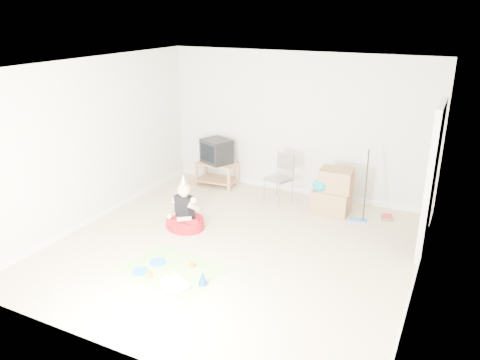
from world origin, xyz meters
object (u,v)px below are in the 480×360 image
at_px(seated_woman, 185,217).
at_px(birthday_cake, 175,285).
at_px(cardboard_boxes, 333,192).
at_px(tv_stand, 217,172).
at_px(crt_tv, 217,151).
at_px(folding_chair, 279,179).

height_order(seated_woman, birthday_cake, seated_woman).
bearing_deg(cardboard_boxes, tv_stand, 173.39).
relative_size(cardboard_boxes, seated_woman, 0.86).
bearing_deg(crt_tv, seated_woman, -51.74).
bearing_deg(folding_chair, tv_stand, 170.25).
distance_m(crt_tv, folding_chair, 1.43).
xyz_separation_m(tv_stand, crt_tv, (-0.00, 0.00, 0.42)).
distance_m(folding_chair, cardboard_boxes, 1.01).
relative_size(tv_stand, seated_woman, 0.87).
bearing_deg(seated_woman, folding_chair, 61.55).
distance_m(crt_tv, seated_woman, 2.04).
distance_m(tv_stand, folding_chair, 1.42).
relative_size(crt_tv, seated_woman, 0.59).
xyz_separation_m(cardboard_boxes, seated_woman, (-1.91, -1.64, -0.17)).
relative_size(crt_tv, cardboard_boxes, 0.69).
bearing_deg(folding_chair, seated_woman, -118.45).
bearing_deg(birthday_cake, seated_woman, 118.16).
height_order(tv_stand, seated_woman, seated_woman).
xyz_separation_m(folding_chair, cardboard_boxes, (1.00, -0.04, -0.06)).
distance_m(crt_tv, birthday_cake, 3.72).
relative_size(seated_woman, birthday_cake, 2.31).
bearing_deg(seated_woman, cardboard_boxes, 40.56).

